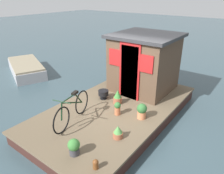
% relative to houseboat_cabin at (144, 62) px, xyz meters
% --- Properties ---
extents(ground_plane, '(60.00, 60.00, 0.00)m').
position_rel_houseboat_cabin_xyz_m(ground_plane, '(-1.61, 0.00, -1.36)').
color(ground_plane, '#384C54').
extents(houseboat_deck, '(5.45, 2.95, 0.40)m').
position_rel_houseboat_cabin_xyz_m(houseboat_deck, '(-1.61, 0.00, -1.16)').
color(houseboat_deck, brown).
rests_on(houseboat_deck, ground_plane).
extents(houseboat_cabin, '(2.03, 2.04, 1.90)m').
position_rel_houseboat_cabin_xyz_m(houseboat_cabin, '(0.00, 0.00, 0.00)').
color(houseboat_cabin, '#4C3828').
rests_on(houseboat_cabin, houseboat_deck).
extents(bicycle, '(1.60, 0.58, 0.81)m').
position_rel_houseboat_cabin_xyz_m(bicycle, '(-2.96, 0.41, -0.59)').
color(bicycle, black).
rests_on(bicycle, houseboat_deck).
extents(potted_plant_thyme, '(0.24, 0.24, 0.32)m').
position_rel_houseboat_cabin_xyz_m(potted_plant_thyme, '(-2.80, -0.92, -0.81)').
color(potted_plant_thyme, '#935138').
rests_on(potted_plant_thyme, houseboat_deck).
extents(potted_plant_succulent, '(0.27, 0.27, 0.43)m').
position_rel_houseboat_cabin_xyz_m(potted_plant_succulent, '(-1.73, -0.93, -0.74)').
color(potted_plant_succulent, '#C6754C').
rests_on(potted_plant_succulent, houseboat_deck).
extents(potted_plant_basil, '(0.26, 0.26, 0.44)m').
position_rel_houseboat_cabin_xyz_m(potted_plant_basil, '(-1.43, 0.07, -0.75)').
color(potted_plant_basil, '#935138').
rests_on(potted_plant_basil, houseboat_deck).
extents(potted_plant_mint, '(0.18, 0.18, 0.38)m').
position_rel_houseboat_cabin_xyz_m(potted_plant_mint, '(-1.96, -0.30, -0.76)').
color(potted_plant_mint, '#B2603D').
rests_on(potted_plant_mint, houseboat_deck).
extents(potted_plant_geranium, '(0.26, 0.26, 0.37)m').
position_rel_houseboat_cabin_xyz_m(potted_plant_geranium, '(-3.80, -0.51, -0.77)').
color(potted_plant_geranium, '#38383D').
rests_on(potted_plant_geranium, houseboat_deck).
extents(charcoal_grill, '(0.33, 0.33, 0.29)m').
position_rel_houseboat_cabin_xyz_m(charcoal_grill, '(-1.46, 0.61, -0.77)').
color(charcoal_grill, black).
rests_on(charcoal_grill, houseboat_deck).
extents(mooring_bollard, '(0.12, 0.12, 0.21)m').
position_rel_houseboat_cabin_xyz_m(mooring_bollard, '(-3.83, -1.12, -0.85)').
color(mooring_bollard, brown).
rests_on(mooring_bollard, houseboat_deck).
extents(dinghy_boat, '(2.25, 3.09, 0.54)m').
position_rel_houseboat_cabin_xyz_m(dinghy_boat, '(-1.03, 5.61, -1.10)').
color(dinghy_boat, '#99999E').
rests_on(dinghy_boat, ground_plane).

